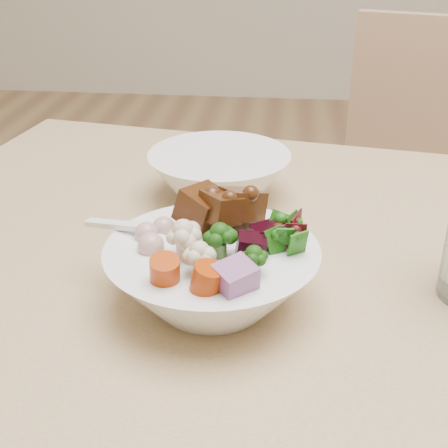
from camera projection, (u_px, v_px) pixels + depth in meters
The scene contains 4 objects.
chair_far at pixel (431, 231), 1.16m from camera, with size 0.48×0.48×0.85m.
food_bowl at pixel (214, 271), 0.55m from camera, with size 0.19×0.19×0.10m.
soup_spoon at pixel (141, 235), 0.56m from camera, with size 0.09×0.05×0.02m.
side_bowl at pixel (219, 176), 0.76m from camera, with size 0.17×0.17×0.06m, color white, non-canonical shape.
Camera 1 is at (-0.36, -0.63, 1.02)m, focal length 50.00 mm.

